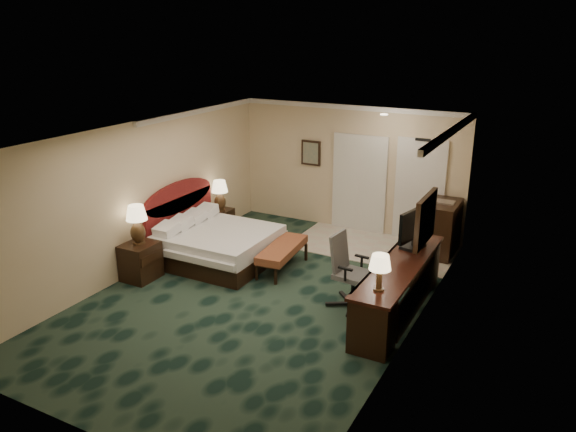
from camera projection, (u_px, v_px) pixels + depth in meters
The scene contains 24 objects.
floor at pixel (262, 295), 9.31m from camera, with size 5.00×7.50×0.00m, color black.
ceiling at pixel (259, 134), 8.44m from camera, with size 5.00×7.50×0.00m, color white.
wall_back at pixel (349, 168), 12.01m from camera, with size 5.00×0.00×2.70m, color #CFB68C.
wall_front at pixel (74, 324), 5.73m from camera, with size 5.00×0.00×2.70m, color #CFB68C.
wall_left at pixel (140, 197), 9.98m from camera, with size 0.00×7.50×2.70m, color #CFB68C.
wall_right at pixel (416, 246), 7.77m from camera, with size 0.00×7.50×2.70m, color #CFB68C.
crown_molding at pixel (259, 137), 8.45m from camera, with size 5.00×7.50×0.10m, color silver, non-canonical shape.
tile_patch at pixel (373, 247), 11.33m from camera, with size 3.20×1.70×0.01m, color beige.
headboard at pixel (180, 216), 11.00m from camera, with size 0.12×2.00×1.40m, color #511010, non-canonical shape.
entry_door at pixel (419, 191), 11.40m from camera, with size 1.02×0.06×2.18m, color silver.
closet_doors at pixel (359, 184), 11.96m from camera, with size 1.20×0.06×2.10m, color silver.
wall_art at pixel (311, 153), 12.30m from camera, with size 0.45×0.06×0.55m, color slate.
wall_mirror at pixel (426, 220), 8.22m from camera, with size 0.05×0.95×0.75m, color white.
bed at pixel (219, 246), 10.56m from camera, with size 1.94×1.80×0.62m, color silver.
nightstand_near at pixel (141, 261), 9.83m from camera, with size 0.52×0.60×0.66m, color black.
nightstand_far at pixel (221, 222), 12.00m from camera, with size 0.43×0.49×0.54m, color black.
lamp_near at pixel (137, 224), 9.66m from camera, with size 0.37×0.37×0.69m, color #321C13, non-canonical shape.
lamp_far at pixel (220, 196), 11.77m from camera, with size 0.35×0.35×0.65m, color #321C13, non-canonical shape.
bed_bench at pixel (282, 258), 10.22m from camera, with size 0.48×1.39×0.47m, color brown.
desk at pixel (399, 289), 8.61m from camera, with size 0.63×2.90×0.84m, color black.
tv at pixel (414, 228), 8.96m from camera, with size 0.07×0.86×0.67m, color black.
desk_lamp at pixel (380, 272), 7.53m from camera, with size 0.30×0.30×0.53m, color #321C13, non-canonical shape.
desk_chair at pixel (353, 272), 8.77m from camera, with size 0.69×0.65×1.18m, color #4A4A4A, non-canonical shape.
minibar at pixel (442, 228), 10.85m from camera, with size 0.55×0.99×1.05m, color black.
Camera 1 is at (4.30, -7.21, 4.24)m, focal length 35.00 mm.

